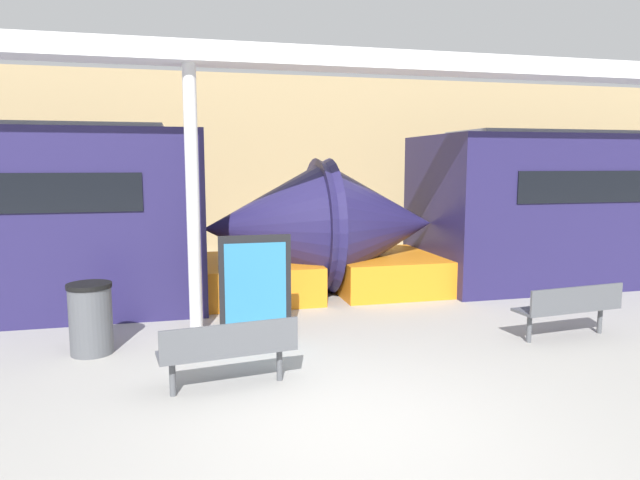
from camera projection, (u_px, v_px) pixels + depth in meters
The scene contains 8 objects.
ground_plane at pixel (352, 427), 5.52m from camera, with size 60.00×60.00×0.00m, color #9E9B96.
station_wall at pixel (235, 164), 16.06m from camera, with size 56.00×0.20×5.00m, color tan.
bench_near at pixel (229, 348), 6.35m from camera, with size 1.58×0.65×0.80m.
bench_far at pixel (570, 306), 8.21m from camera, with size 1.66×0.61×0.80m.
trash_bin at pixel (91, 318), 7.60m from camera, with size 0.58×0.58×0.96m.
poster_board at pixel (255, 287), 8.17m from camera, with size 1.03×0.07×1.52m.
support_column_near at pixel (193, 203), 8.27m from camera, with size 0.19×0.19×3.93m, color silver.
canopy_beam at pixel (188, 53), 7.99m from camera, with size 28.00×0.60×0.28m, color silver.
Camera 1 is at (-1.56, -5.01, 2.54)m, focal length 32.00 mm.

